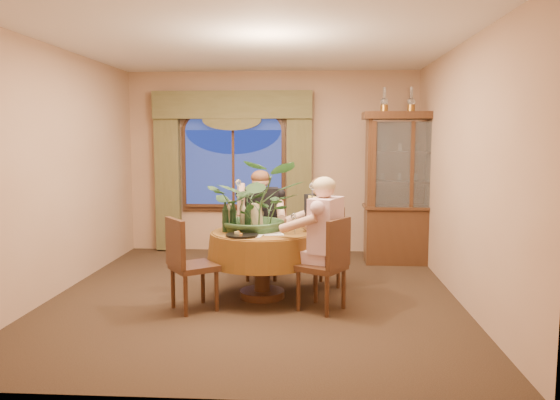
# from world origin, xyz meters

# --- Properties ---
(floor) EXTENTS (5.00, 5.00, 0.00)m
(floor) POSITION_xyz_m (0.00, 0.00, 0.00)
(floor) COLOR black
(floor) RESTS_ON ground
(wall_back) EXTENTS (4.50, 0.00, 4.50)m
(wall_back) POSITION_xyz_m (0.00, 2.50, 1.40)
(wall_back) COLOR #A37B5C
(wall_back) RESTS_ON ground
(wall_right) EXTENTS (0.00, 5.00, 5.00)m
(wall_right) POSITION_xyz_m (2.25, 0.00, 1.40)
(wall_right) COLOR #A37B5C
(wall_right) RESTS_ON ground
(ceiling) EXTENTS (5.00, 5.00, 0.00)m
(ceiling) POSITION_xyz_m (0.00, 0.00, 2.80)
(ceiling) COLOR white
(ceiling) RESTS_ON wall_back
(window) EXTENTS (1.62, 0.10, 1.32)m
(window) POSITION_xyz_m (-0.60, 2.43, 1.30)
(window) COLOR navy
(window) RESTS_ON wall_back
(arched_transom) EXTENTS (1.60, 0.06, 0.44)m
(arched_transom) POSITION_xyz_m (-0.60, 2.43, 2.08)
(arched_transom) COLOR navy
(arched_transom) RESTS_ON wall_back
(drapery_left) EXTENTS (0.38, 0.14, 2.32)m
(drapery_left) POSITION_xyz_m (-1.63, 2.38, 1.18)
(drapery_left) COLOR #4D4926
(drapery_left) RESTS_ON floor
(drapery_right) EXTENTS (0.38, 0.14, 2.32)m
(drapery_right) POSITION_xyz_m (0.43, 2.38, 1.18)
(drapery_right) COLOR #4D4926
(drapery_right) RESTS_ON floor
(swag_valance) EXTENTS (2.45, 0.16, 0.42)m
(swag_valance) POSITION_xyz_m (-0.60, 2.35, 2.28)
(swag_valance) COLOR #4D4926
(swag_valance) RESTS_ON wall_back
(dining_table) EXTENTS (1.44, 1.44, 0.75)m
(dining_table) POSITION_xyz_m (0.09, -0.08, 0.38)
(dining_table) COLOR #8F3813
(dining_table) RESTS_ON floor
(china_cabinet) EXTENTS (1.32, 0.52, 2.14)m
(china_cabinet) POSITION_xyz_m (2.00, 1.75, 1.07)
(china_cabinet) COLOR #351D0F
(china_cabinet) RESTS_ON floor
(oil_lamp_left) EXTENTS (0.11, 0.11, 0.34)m
(oil_lamp_left) POSITION_xyz_m (1.63, 1.75, 2.31)
(oil_lamp_left) COLOR #A5722D
(oil_lamp_left) RESTS_ON china_cabinet
(oil_lamp_center) EXTENTS (0.11, 0.11, 0.34)m
(oil_lamp_center) POSITION_xyz_m (2.00, 1.75, 2.31)
(oil_lamp_center) COLOR #A5722D
(oil_lamp_center) RESTS_ON china_cabinet
(oil_lamp_right) EXTENTS (0.11, 0.11, 0.34)m
(oil_lamp_right) POSITION_xyz_m (2.37, 1.75, 2.31)
(oil_lamp_right) COLOR #A5722D
(oil_lamp_right) RESTS_ON china_cabinet
(chair_right) EXTENTS (0.58, 0.58, 0.96)m
(chair_right) POSITION_xyz_m (0.74, -0.49, 0.48)
(chair_right) COLOR black
(chair_right) RESTS_ON floor
(chair_back_right) EXTENTS (0.59, 0.59, 0.96)m
(chair_back_right) POSITION_xyz_m (0.72, 0.38, 0.48)
(chair_back_right) COLOR black
(chair_back_right) RESTS_ON floor
(chair_back) EXTENTS (0.46, 0.46, 0.96)m
(chair_back) POSITION_xyz_m (-0.01, 0.77, 0.48)
(chair_back) COLOR black
(chair_back) RESTS_ON floor
(chair_front_left) EXTENTS (0.59, 0.59, 0.96)m
(chair_front_left) POSITION_xyz_m (-0.57, -0.56, 0.48)
(chair_front_left) COLOR black
(chair_front_left) RESTS_ON floor
(person_pink) EXTENTS (0.61, 0.63, 1.38)m
(person_pink) POSITION_xyz_m (0.79, -0.37, 0.69)
(person_pink) COLOR #D1A9AF
(person_pink) RESTS_ON floor
(person_back) EXTENTS (0.55, 0.51, 1.39)m
(person_back) POSITION_xyz_m (-0.00, 0.68, 0.69)
(person_back) COLOR black
(person_back) RESTS_ON floor
(person_scarf) EXTENTS (0.62, 0.63, 1.33)m
(person_scarf) POSITION_xyz_m (0.75, 0.33, 0.66)
(person_scarf) COLOR black
(person_scarf) RESTS_ON floor
(stoneware_vase) EXTENTS (0.16, 0.16, 0.29)m
(stoneware_vase) POSITION_xyz_m (0.01, 0.05, 0.90)
(stoneware_vase) COLOR tan
(stoneware_vase) RESTS_ON dining_table
(centerpiece_plant) EXTENTS (1.06, 1.18, 0.92)m
(centerpiece_plant) POSITION_xyz_m (0.03, 0.02, 1.41)
(centerpiece_plant) COLOR #33572F
(centerpiece_plant) RESTS_ON dining_table
(olive_bowl) EXTENTS (0.14, 0.14, 0.04)m
(olive_bowl) POSITION_xyz_m (0.15, -0.13, 0.77)
(olive_bowl) COLOR #545A31
(olive_bowl) RESTS_ON dining_table
(cheese_platter) EXTENTS (0.34, 0.34, 0.02)m
(cheese_platter) POSITION_xyz_m (-0.09, -0.40, 0.76)
(cheese_platter) COLOR black
(cheese_platter) RESTS_ON dining_table
(wine_bottle_0) EXTENTS (0.07, 0.07, 0.33)m
(wine_bottle_0) POSITION_xyz_m (-0.31, -0.15, 0.92)
(wine_bottle_0) COLOR black
(wine_bottle_0) RESTS_ON dining_table
(wine_bottle_1) EXTENTS (0.07, 0.07, 0.33)m
(wine_bottle_1) POSITION_xyz_m (-0.12, -0.07, 0.92)
(wine_bottle_1) COLOR tan
(wine_bottle_1) RESTS_ON dining_table
(wine_bottle_2) EXTENTS (0.07, 0.07, 0.33)m
(wine_bottle_2) POSITION_xyz_m (-0.15, 0.06, 0.92)
(wine_bottle_2) COLOR black
(wine_bottle_2) RESTS_ON dining_table
(wine_bottle_3) EXTENTS (0.07, 0.07, 0.33)m
(wine_bottle_3) POSITION_xyz_m (-0.28, 0.04, 0.92)
(wine_bottle_3) COLOR tan
(wine_bottle_3) RESTS_ON dining_table
(wine_bottle_4) EXTENTS (0.07, 0.07, 0.33)m
(wine_bottle_4) POSITION_xyz_m (-0.06, -0.16, 0.92)
(wine_bottle_4) COLOR black
(wine_bottle_4) RESTS_ON dining_table
(wine_bottle_5) EXTENTS (0.07, 0.07, 0.33)m
(wine_bottle_5) POSITION_xyz_m (-0.23, -0.08, 0.92)
(wine_bottle_5) COLOR black
(wine_bottle_5) RESTS_ON dining_table
(tasting_paper_0) EXTENTS (0.25, 0.33, 0.00)m
(tasting_paper_0) POSITION_xyz_m (0.22, -0.21, 0.75)
(tasting_paper_0) COLOR white
(tasting_paper_0) RESTS_ON dining_table
(tasting_paper_1) EXTENTS (0.32, 0.36, 0.00)m
(tasting_paper_1) POSITION_xyz_m (0.35, 0.15, 0.75)
(tasting_paper_1) COLOR white
(tasting_paper_1) RESTS_ON dining_table
(tasting_paper_2) EXTENTS (0.25, 0.33, 0.00)m
(tasting_paper_2) POSITION_xyz_m (0.02, -0.33, 0.75)
(tasting_paper_2) COLOR white
(tasting_paper_2) RESTS_ON dining_table
(wine_glass_person_pink) EXTENTS (0.07, 0.07, 0.18)m
(wine_glass_person_pink) POSITION_xyz_m (0.46, -0.24, 0.84)
(wine_glass_person_pink) COLOR silver
(wine_glass_person_pink) RESTS_ON dining_table
(wine_glass_person_back) EXTENTS (0.07, 0.07, 0.18)m
(wine_glass_person_back) POSITION_xyz_m (0.04, 0.31, 0.84)
(wine_glass_person_back) COLOR silver
(wine_glass_person_back) RESTS_ON dining_table
(wine_glass_person_scarf) EXTENTS (0.07, 0.07, 0.18)m
(wine_glass_person_scarf) POSITION_xyz_m (0.43, 0.13, 0.84)
(wine_glass_person_scarf) COLOR silver
(wine_glass_person_scarf) RESTS_ON dining_table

